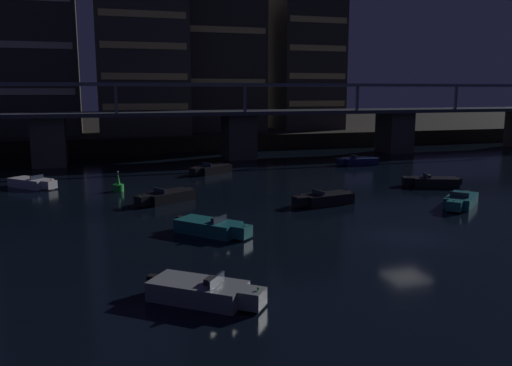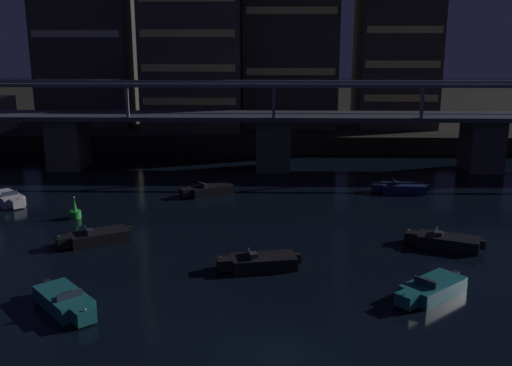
{
  "view_description": "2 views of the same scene",
  "coord_description": "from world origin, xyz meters",
  "px_view_note": "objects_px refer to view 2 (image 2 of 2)",
  "views": [
    {
      "loc": [
        -17.28,
        -25.7,
        8.5
      ],
      "look_at": [
        -4.95,
        14.38,
        1.05
      ],
      "focal_mm": 36.59,
      "sensor_mm": 36.0,
      "label": 1
    },
    {
      "loc": [
        -0.45,
        -22.66,
        13.43
      ],
      "look_at": [
        -1.47,
        20.84,
        2.62
      ],
      "focal_mm": 39.79,
      "sensor_mm": 36.0,
      "label": 2
    }
  ],
  "objects_px": {
    "speedboat_far_left": "(445,241)",
    "speedboat_far_center": "(208,190)",
    "tower_west_tall": "(193,49)",
    "speedboat_far_right": "(96,237)",
    "tower_east_tall": "(396,46)",
    "speedboat_mid_left": "(7,199)",
    "river_bridge": "(273,132)",
    "channel_buoy": "(75,212)",
    "speedboat_near_right": "(65,301)",
    "speedboat_near_center": "(401,188)",
    "speedboat_mid_right": "(431,289)",
    "tower_west_low": "(85,9)",
    "speedboat_mid_center": "(260,262)"
  },
  "relations": [
    {
      "from": "river_bridge",
      "to": "speedboat_far_left",
      "type": "height_order",
      "value": "river_bridge"
    },
    {
      "from": "speedboat_near_center",
      "to": "speedboat_far_center",
      "type": "bearing_deg",
      "value": -176.32
    },
    {
      "from": "speedboat_far_center",
      "to": "speedboat_near_right",
      "type": "bearing_deg",
      "value": -102.32
    },
    {
      "from": "tower_west_tall",
      "to": "speedboat_mid_center",
      "type": "distance_m",
      "value": 45.59
    },
    {
      "from": "speedboat_near_right",
      "to": "speedboat_near_center",
      "type": "bearing_deg",
      "value": 46.68
    },
    {
      "from": "speedboat_near_center",
      "to": "channel_buoy",
      "type": "height_order",
      "value": "channel_buoy"
    },
    {
      "from": "speedboat_near_right",
      "to": "speedboat_far_right",
      "type": "relative_size",
      "value": 0.92
    },
    {
      "from": "river_bridge",
      "to": "speedboat_mid_center",
      "type": "xyz_separation_m",
      "value": [
        -0.97,
        -28.15,
        -3.7
      ]
    },
    {
      "from": "tower_west_tall",
      "to": "speedboat_mid_left",
      "type": "relative_size",
      "value": 4.78
    },
    {
      "from": "tower_west_tall",
      "to": "speedboat_near_right",
      "type": "xyz_separation_m",
      "value": [
        -0.52,
        -48.53,
        -12.18
      ]
    },
    {
      "from": "channel_buoy",
      "to": "speedboat_mid_right",
      "type": "bearing_deg",
      "value": -29.38
    },
    {
      "from": "speedboat_near_right",
      "to": "channel_buoy",
      "type": "xyz_separation_m",
      "value": [
        -4.72,
        15.53,
        0.06
      ]
    },
    {
      "from": "tower_west_tall",
      "to": "speedboat_far_right",
      "type": "xyz_separation_m",
      "value": [
        -1.89,
        -38.59,
        -12.18
      ]
    },
    {
      "from": "speedboat_mid_left",
      "to": "channel_buoy",
      "type": "relative_size",
      "value": 2.51
    },
    {
      "from": "speedboat_far_left",
      "to": "channel_buoy",
      "type": "bearing_deg",
      "value": 167.77
    },
    {
      "from": "speedboat_mid_left",
      "to": "speedboat_mid_right",
      "type": "bearing_deg",
      "value": -29.4
    },
    {
      "from": "tower_east_tall",
      "to": "speedboat_mid_left",
      "type": "xyz_separation_m",
      "value": [
        -39.4,
        -32.13,
        -12.61
      ]
    },
    {
      "from": "speedboat_far_left",
      "to": "speedboat_far_center",
      "type": "xyz_separation_m",
      "value": [
        -17.4,
        13.24,
        0.0
      ]
    },
    {
      "from": "speedboat_mid_left",
      "to": "speedboat_far_right",
      "type": "xyz_separation_m",
      "value": [
        10.57,
        -9.67,
        0.0
      ]
    },
    {
      "from": "speedboat_mid_left",
      "to": "speedboat_far_center",
      "type": "xyz_separation_m",
      "value": [
        16.95,
        3.28,
        0.0
      ]
    },
    {
      "from": "speedboat_mid_left",
      "to": "channel_buoy",
      "type": "distance_m",
      "value": 8.3
    },
    {
      "from": "speedboat_mid_right",
      "to": "channel_buoy",
      "type": "height_order",
      "value": "channel_buoy"
    },
    {
      "from": "speedboat_near_center",
      "to": "speedboat_mid_right",
      "type": "height_order",
      "value": "same"
    },
    {
      "from": "speedboat_mid_left",
      "to": "speedboat_far_right",
      "type": "relative_size",
      "value": 0.91
    },
    {
      "from": "speedboat_near_center",
      "to": "speedboat_far_right",
      "type": "relative_size",
      "value": 1.07
    },
    {
      "from": "river_bridge",
      "to": "tower_west_tall",
      "type": "relative_size",
      "value": 4.53
    },
    {
      "from": "speedboat_mid_left",
      "to": "speedboat_mid_center",
      "type": "bearing_deg",
      "value": -32.54
    },
    {
      "from": "speedboat_far_left",
      "to": "speedboat_mid_right",
      "type": "bearing_deg",
      "value": -111.58
    },
    {
      "from": "speedboat_mid_center",
      "to": "speedboat_far_right",
      "type": "height_order",
      "value": "same"
    },
    {
      "from": "speedboat_near_right",
      "to": "speedboat_far_right",
      "type": "bearing_deg",
      "value": 97.86
    },
    {
      "from": "channel_buoy",
      "to": "speedboat_near_center",
      "type": "bearing_deg",
      "value": 17.24
    },
    {
      "from": "river_bridge",
      "to": "speedboat_near_center",
      "type": "distance_m",
      "value": 15.68
    },
    {
      "from": "tower_west_low",
      "to": "speedboat_mid_left",
      "type": "distance_m",
      "value": 36.89
    },
    {
      "from": "tower_west_low",
      "to": "tower_east_tall",
      "type": "distance_m",
      "value": 42.1
    },
    {
      "from": "river_bridge",
      "to": "tower_west_low",
      "type": "relative_size",
      "value": 3.05
    },
    {
      "from": "tower_west_low",
      "to": "speedboat_near_center",
      "type": "height_order",
      "value": "tower_west_low"
    },
    {
      "from": "speedboat_mid_center",
      "to": "speedboat_mid_left",
      "type": "bearing_deg",
      "value": 147.46
    },
    {
      "from": "river_bridge",
      "to": "speedboat_mid_left",
      "type": "xyz_separation_m",
      "value": [
        -22.9,
        -14.17,
        -3.7
      ]
    },
    {
      "from": "river_bridge",
      "to": "speedboat_near_center",
      "type": "height_order",
      "value": "river_bridge"
    },
    {
      "from": "speedboat_mid_center",
      "to": "tower_west_tall",
      "type": "bearing_deg",
      "value": 102.44
    },
    {
      "from": "speedboat_far_left",
      "to": "speedboat_far_center",
      "type": "distance_m",
      "value": 21.86
    },
    {
      "from": "speedboat_far_center",
      "to": "channel_buoy",
      "type": "bearing_deg",
      "value": -142.86
    },
    {
      "from": "speedboat_mid_center",
      "to": "channel_buoy",
      "type": "bearing_deg",
      "value": 146.03
    },
    {
      "from": "speedboat_far_center",
      "to": "tower_west_tall",
      "type": "bearing_deg",
      "value": 99.91
    },
    {
      "from": "tower_east_tall",
      "to": "speedboat_mid_left",
      "type": "height_order",
      "value": "tower_east_tall"
    },
    {
      "from": "river_bridge",
      "to": "speedboat_mid_left",
      "type": "distance_m",
      "value": 27.18
    },
    {
      "from": "channel_buoy",
      "to": "speedboat_mid_center",
      "type": "bearing_deg",
      "value": -33.97
    },
    {
      "from": "speedboat_near_center",
      "to": "speedboat_far_center",
      "type": "relative_size",
      "value": 1.08
    },
    {
      "from": "speedboat_mid_center",
      "to": "speedboat_mid_right",
      "type": "distance_m",
      "value": 10.06
    },
    {
      "from": "tower_west_low",
      "to": "speedboat_far_right",
      "type": "bearing_deg",
      "value": -72.85
    }
  ]
}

